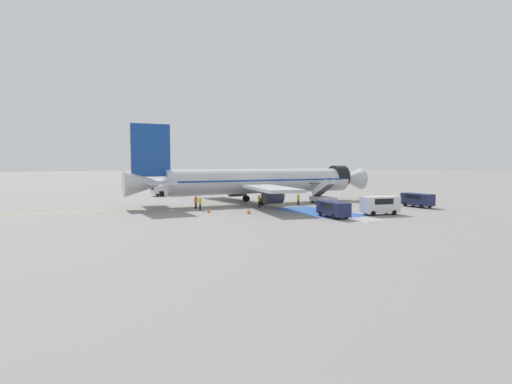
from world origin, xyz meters
name	(u,v)px	position (x,y,z in m)	size (l,w,h in m)	color
ground_plane	(258,203)	(0.00, 0.00, 0.00)	(600.00, 600.00, 0.00)	gray
apron_leadline_yellow	(263,203)	(0.88, -0.13, 0.00)	(0.20, 75.26, 0.01)	gold
apron_stand_patch_blue	(317,212)	(0.88, -13.80, 0.00)	(6.43, 12.97, 0.01)	#2856A8
apron_walkway_bar_0	(348,221)	(-1.52, -21.98, 0.00)	(0.44, 3.60, 0.01)	silver
apron_walkway_bar_1	(356,220)	(-0.32, -21.98, 0.00)	(0.44, 3.60, 0.01)	silver
apron_walkway_bar_2	(363,219)	(0.88, -21.98, 0.00)	(0.44, 3.60, 0.01)	silver
apron_walkway_bar_3	(371,219)	(2.08, -21.98, 0.00)	(0.44, 3.60, 0.01)	silver
airliner	(259,181)	(0.21, -0.06, 3.59)	(41.60, 31.89, 12.03)	silver
boarding_stairs_forward	(323,197)	(8.95, -5.53, 0.99)	(2.70, 5.41, 4.02)	#ADB2BA
fuel_tanker	(178,186)	(-5.07, 22.76, 1.80)	(10.62, 3.15, 3.55)	#38383D
service_van_0	(333,208)	(-1.01, -18.97, 1.15)	(2.78, 5.23, 1.89)	#1E234C
service_van_1	(380,204)	(5.75, -20.09, 1.37)	(5.05, 3.06, 2.31)	silver
service_van_2	(418,199)	(17.29, -16.89, 1.21)	(2.08, 4.66, 2.01)	#1E234C
ground_crew_0	(259,200)	(-3.00, -5.34, 1.06)	(0.24, 0.44, 1.83)	black
ground_crew_1	(298,198)	(4.00, -5.54, 1.03)	(0.48, 0.45, 1.78)	black
ground_crew_2	(200,203)	(-11.82, -4.30, 1.05)	(0.37, 0.48, 1.82)	#191E38
ground_crew_3	(196,201)	(-11.40, -1.79, 1.02)	(0.47, 0.46, 1.77)	black
traffic_cone_0	(249,211)	(-7.85, -10.71, 0.32)	(0.57, 0.57, 0.63)	orange
traffic_cone_1	(209,210)	(-11.72, -6.88, 0.27)	(0.49, 0.49, 0.54)	orange
traffic_cone_2	(330,204)	(6.71, -9.75, 0.33)	(0.59, 0.59, 0.66)	orange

